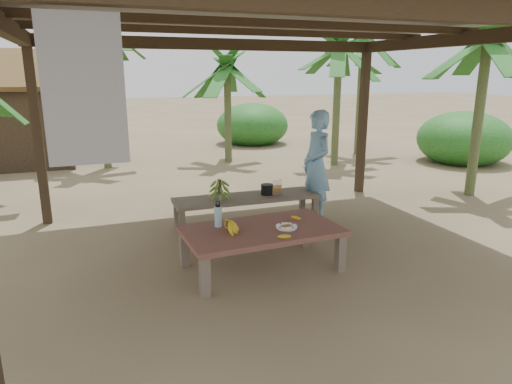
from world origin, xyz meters
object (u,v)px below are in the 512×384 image
object	(u,v)px
ripe_banana_bunch	(227,226)
cooking_pot	(267,190)
woman	(317,165)
work_table	(262,233)
plate	(286,227)
bench	(247,200)
water_flask	(218,216)

from	to	relation	value
ripe_banana_bunch	cooking_pot	world-z (taller)	ripe_banana_bunch
woman	cooking_pot	bearing A→B (deg)	-92.18
work_table	plate	bearing A→B (deg)	-25.02
bench	cooking_pot	size ratio (longest dim) A/B	12.38
ripe_banana_bunch	plate	distance (m)	0.70
water_flask	work_table	bearing A→B (deg)	-27.47
work_table	woman	size ratio (longest dim) A/B	1.08
work_table	ripe_banana_bunch	distance (m)	0.45
ripe_banana_bunch	plate	size ratio (longest dim) A/B	1.03
plate	bench	bearing A→B (deg)	86.63
work_table	ripe_banana_bunch	size ratio (longest dim) A/B	7.18
ripe_banana_bunch	woman	bearing A→B (deg)	38.69
work_table	ripe_banana_bunch	xyz separation A→B (m)	(-0.42, -0.02, 0.14)
ripe_banana_bunch	water_flask	world-z (taller)	water_flask
work_table	bench	bearing A→B (deg)	74.30
plate	water_flask	bearing A→B (deg)	154.34
cooking_pot	plate	bearing A→B (deg)	-104.05
cooking_pot	water_flask	bearing A→B (deg)	-130.65
plate	woman	xyz separation A→B (m)	(1.24, 1.64, 0.34)
woman	work_table	bearing A→B (deg)	-44.25
plate	woman	bearing A→B (deg)	52.96
work_table	plate	distance (m)	0.30
bench	woman	size ratio (longest dim) A/B	1.29
bench	ripe_banana_bunch	bearing A→B (deg)	-115.37
work_table	water_flask	bearing A→B (deg)	149.96
bench	water_flask	bearing A→B (deg)	-120.46
ripe_banana_bunch	water_flask	bearing A→B (deg)	96.81
bench	water_flask	size ratio (longest dim) A/B	7.03
cooking_pot	woman	distance (m)	0.88
bench	woman	bearing A→B (deg)	-1.04
work_table	ripe_banana_bunch	bearing A→B (deg)	179.53
plate	ripe_banana_bunch	bearing A→B (deg)	172.18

